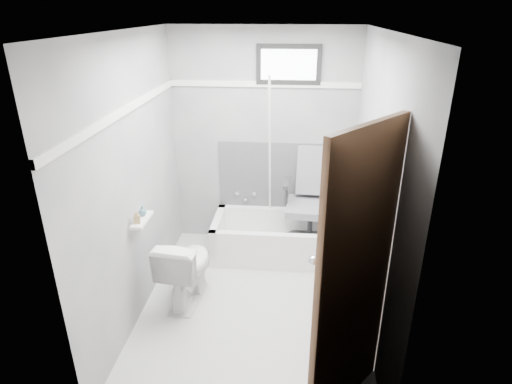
# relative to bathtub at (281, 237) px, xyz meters

# --- Properties ---
(floor) EXTENTS (2.60, 2.60, 0.00)m
(floor) POSITION_rel_bathtub_xyz_m (-0.23, -0.93, -0.21)
(floor) COLOR silver
(floor) RESTS_ON ground
(ceiling) EXTENTS (2.60, 2.60, 0.00)m
(ceiling) POSITION_rel_bathtub_xyz_m (-0.23, -0.93, 2.19)
(ceiling) COLOR silver
(ceiling) RESTS_ON floor
(wall_back) EXTENTS (2.00, 0.02, 2.40)m
(wall_back) POSITION_rel_bathtub_xyz_m (-0.23, 0.37, 0.99)
(wall_back) COLOR slate
(wall_back) RESTS_ON floor
(wall_front) EXTENTS (2.00, 0.02, 2.40)m
(wall_front) POSITION_rel_bathtub_xyz_m (-0.23, -2.23, 0.99)
(wall_front) COLOR slate
(wall_front) RESTS_ON floor
(wall_left) EXTENTS (0.02, 2.60, 2.40)m
(wall_left) POSITION_rel_bathtub_xyz_m (-1.23, -0.93, 0.99)
(wall_left) COLOR slate
(wall_left) RESTS_ON floor
(wall_right) EXTENTS (0.02, 2.60, 2.40)m
(wall_right) POSITION_rel_bathtub_xyz_m (0.77, -0.93, 0.99)
(wall_right) COLOR slate
(wall_right) RESTS_ON floor
(bathtub) EXTENTS (1.50, 0.70, 0.42)m
(bathtub) POSITION_rel_bathtub_xyz_m (0.00, 0.00, 0.00)
(bathtub) COLOR white
(bathtub) RESTS_ON floor
(office_chair) EXTENTS (0.65, 0.65, 1.06)m
(office_chair) POSITION_rel_bathtub_xyz_m (0.31, 0.04, 0.44)
(office_chair) COLOR slate
(office_chair) RESTS_ON bathtub
(toilet) EXTENTS (0.47, 0.73, 0.68)m
(toilet) POSITION_rel_bathtub_xyz_m (-0.85, -0.88, 0.13)
(toilet) COLOR white
(toilet) RESTS_ON floor
(door) EXTENTS (0.78, 0.78, 2.00)m
(door) POSITION_rel_bathtub_xyz_m (0.75, -2.21, 0.79)
(door) COLOR brown
(door) RESTS_ON floor
(window) EXTENTS (0.66, 0.04, 0.40)m
(window) POSITION_rel_bathtub_xyz_m (0.02, 0.36, 1.81)
(window) COLOR black
(window) RESTS_ON wall_back
(backerboard) EXTENTS (1.50, 0.02, 0.78)m
(backerboard) POSITION_rel_bathtub_xyz_m (0.02, 0.36, 0.59)
(backerboard) COLOR #4C4C4F
(backerboard) RESTS_ON wall_back
(trim_back) EXTENTS (2.00, 0.02, 0.06)m
(trim_back) POSITION_rel_bathtub_xyz_m (-0.23, 0.36, 1.61)
(trim_back) COLOR white
(trim_back) RESTS_ON wall_back
(trim_left) EXTENTS (0.02, 2.60, 0.06)m
(trim_left) POSITION_rel_bathtub_xyz_m (-1.22, -0.93, 1.61)
(trim_left) COLOR white
(trim_left) RESTS_ON wall_left
(pole) EXTENTS (0.02, 0.56, 1.88)m
(pole) POSITION_rel_bathtub_xyz_m (-0.15, 0.13, 0.84)
(pole) COLOR white
(pole) RESTS_ON bathtub
(shelf) EXTENTS (0.10, 0.32, 0.02)m
(shelf) POSITION_rel_bathtub_xyz_m (-1.16, -1.03, 0.69)
(shelf) COLOR white
(shelf) RESTS_ON wall_left
(soap_bottle_a) EXTENTS (0.06, 0.06, 0.11)m
(soap_bottle_a) POSITION_rel_bathtub_xyz_m (-1.17, -1.11, 0.76)
(soap_bottle_a) COLOR #9C7D4E
(soap_bottle_a) RESTS_ON shelf
(soap_bottle_b) EXTENTS (0.09, 0.09, 0.09)m
(soap_bottle_b) POSITION_rel_bathtub_xyz_m (-1.17, -0.97, 0.75)
(soap_bottle_b) COLOR #446E7E
(soap_bottle_b) RESTS_ON shelf
(faucet) EXTENTS (0.26, 0.10, 0.16)m
(faucet) POSITION_rel_bathtub_xyz_m (-0.43, 0.34, 0.34)
(faucet) COLOR silver
(faucet) RESTS_ON wall_back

